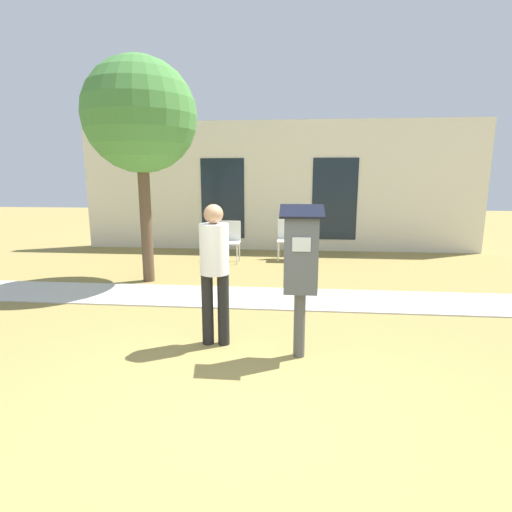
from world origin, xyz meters
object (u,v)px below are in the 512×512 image
at_px(parking_meter, 301,262).
at_px(person_standing, 215,264).
at_px(outdoor_chair_left, 230,238).
at_px(outdoor_chair_middle, 287,236).

relative_size(parking_meter, person_standing, 1.01).
relative_size(parking_meter, outdoor_chair_left, 1.77).
xyz_separation_m(parking_meter, person_standing, (-0.93, 0.23, -0.09)).
relative_size(person_standing, outdoor_chair_middle, 1.76).
relative_size(parking_meter, outdoor_chair_middle, 1.77).
bearing_deg(outdoor_chair_left, parking_meter, -88.57).
height_order(parking_meter, outdoor_chair_middle, parking_meter).
bearing_deg(outdoor_chair_left, outdoor_chair_middle, 0.31).
height_order(person_standing, outdoor_chair_middle, person_standing).
xyz_separation_m(outdoor_chair_left, outdoor_chair_middle, (1.25, 0.37, 0.00)).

